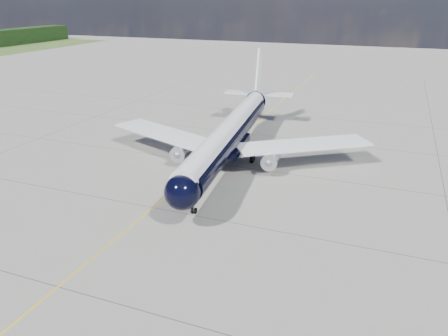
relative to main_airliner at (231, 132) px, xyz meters
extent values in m
plane|color=gray|center=(-2.72, 2.91, -4.13)|extent=(320.00, 320.00, 0.00)
cube|color=#DDB40B|center=(-2.72, -2.09, -4.12)|extent=(0.16, 160.00, 0.01)
cylinder|color=black|center=(0.15, -1.27, -0.18)|extent=(7.81, 35.87, 3.57)
sphere|color=black|center=(2.40, -19.93, -0.18)|extent=(3.97, 3.97, 3.57)
cone|color=black|center=(-2.49, 20.65, 0.38)|extent=(4.33, 6.96, 3.57)
cylinder|color=white|center=(0.15, -1.27, 0.71)|extent=(7.26, 37.64, 2.78)
cube|color=black|center=(2.42, -20.11, 0.33)|extent=(2.37, 1.39, 0.52)
cube|color=white|center=(-9.81, -1.05, -1.03)|extent=(18.52, 10.88, 0.30)
cube|color=white|center=(9.78, 1.31, -1.03)|extent=(17.48, 14.17, 0.30)
cube|color=black|center=(0.15, -1.27, -1.50)|extent=(5.04, 9.80, 0.94)
cylinder|color=silver|center=(-5.68, -3.87, -2.11)|extent=(2.61, 4.54, 2.10)
cylinder|color=silver|center=(6.44, -2.41, -2.11)|extent=(2.61, 4.54, 2.10)
sphere|color=gray|center=(-5.45, -5.83, -2.11)|extent=(1.15, 1.15, 1.03)
sphere|color=gray|center=(6.68, -4.37, -2.11)|extent=(1.15, 1.15, 1.03)
cube|color=white|center=(-5.71, -3.68, -1.40)|extent=(0.56, 3.01, 1.03)
cube|color=white|center=(6.42, -2.22, -1.40)|extent=(0.56, 3.01, 1.03)
cube|color=white|center=(-2.43, 20.18, 5.17)|extent=(1.01, 5.95, 8.01)
cube|color=white|center=(-2.49, 20.65, 1.13)|extent=(12.48, 4.45, 0.21)
cylinder|color=gray|center=(2.01, -16.66, -2.95)|extent=(0.19, 0.19, 1.97)
cylinder|color=black|center=(1.82, -16.68, -3.80)|extent=(0.25, 0.67, 0.66)
cylinder|color=black|center=(2.19, -16.64, -3.80)|extent=(0.25, 0.67, 0.66)
cylinder|color=gray|center=(-3.00, -0.23, -2.86)|extent=(0.27, 0.27, 1.78)
cylinder|color=gray|center=(2.97, 0.49, -2.86)|extent=(0.27, 0.27, 1.78)
cylinder|color=black|center=(-2.94, -0.75, -3.61)|extent=(0.54, 1.08, 1.03)
cylinder|color=black|center=(-3.06, 0.28, -3.61)|extent=(0.54, 1.08, 1.03)
cylinder|color=black|center=(3.03, -0.03, -3.61)|extent=(0.54, 1.08, 1.03)
cylinder|color=black|center=(2.91, 1.00, -3.61)|extent=(0.54, 1.08, 1.03)
camera|label=1|loc=(20.17, -54.07, 17.46)|focal=35.00mm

